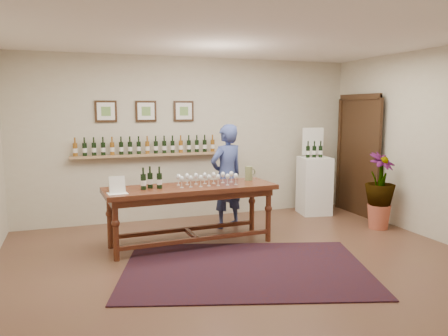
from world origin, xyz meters
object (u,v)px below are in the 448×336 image
object	(u,v)px
display_pedestal	(314,186)
potted_plant	(380,191)
tasting_table	(191,195)
person	(227,176)

from	to	relation	value
display_pedestal	potted_plant	world-z (taller)	potted_plant
potted_plant	display_pedestal	bearing A→B (deg)	110.52
tasting_table	potted_plant	world-z (taller)	potted_plant
display_pedestal	person	distance (m)	1.87
potted_plant	tasting_table	bearing A→B (deg)	176.59
tasting_table	potted_plant	distance (m)	3.09
tasting_table	potted_plant	xyz separation A→B (m)	(3.08, -0.18, -0.10)
tasting_table	person	bearing A→B (deg)	39.67
tasting_table	display_pedestal	world-z (taller)	display_pedestal
tasting_table	person	size ratio (longest dim) A/B	1.45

